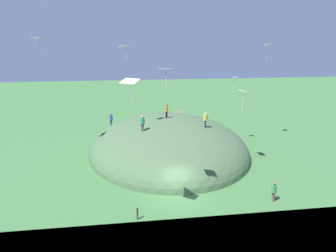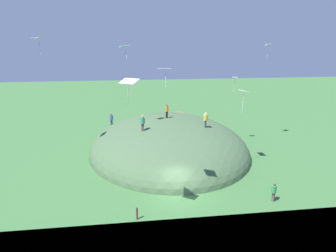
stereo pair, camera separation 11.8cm
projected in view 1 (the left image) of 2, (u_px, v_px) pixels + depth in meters
The scene contains 16 objects.
ground_plane at pixel (178, 196), 27.04m from camera, with size 160.00×160.00×0.00m, color #3B6B37.
grass_hill at pixel (168, 150), 38.25m from camera, with size 23.20×18.73×7.77m, color #45613F.
dirt_path at pixel (195, 120), 52.62m from camera, with size 13.77×1.25×0.04m, color brown.
person_watching_kites at pixel (167, 109), 37.37m from camera, with size 0.48×0.48×1.68m.
person_on_hilltop at pixel (111, 118), 42.63m from camera, with size 0.57×0.57×1.74m.
person_near_shore at pixel (142, 121), 33.48m from camera, with size 0.56×0.56×1.71m.
person_walking_path at pixel (205, 118), 35.10m from camera, with size 0.63×0.63×1.67m.
person_with_child at pixel (274, 190), 25.94m from camera, with size 0.53×0.53×1.67m.
kite_0 at pixel (130, 82), 19.99m from camera, with size 1.30×1.38×1.63m.
kite_3 at pixel (124, 47), 31.90m from camera, with size 1.07×1.14×1.33m.
kite_4 at pixel (243, 92), 31.57m from camera, with size 1.16×0.83×2.25m.
kite_5 at pixel (165, 69), 21.79m from camera, with size 0.68×0.94×1.30m.
kite_6 at pixel (234, 79), 38.28m from camera, with size 0.63×0.75×1.92m.
kite_9 at pixel (38, 38), 29.67m from camera, with size 1.31×1.05×1.63m.
kite_10 at pixel (268, 46), 38.30m from camera, with size 0.92×0.98×1.86m.
mooring_post at pixel (137, 214), 23.42m from camera, with size 0.14×0.14×0.98m, color brown.
Camera 1 is at (-24.13, 4.22, 12.95)m, focal length 33.92 mm.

